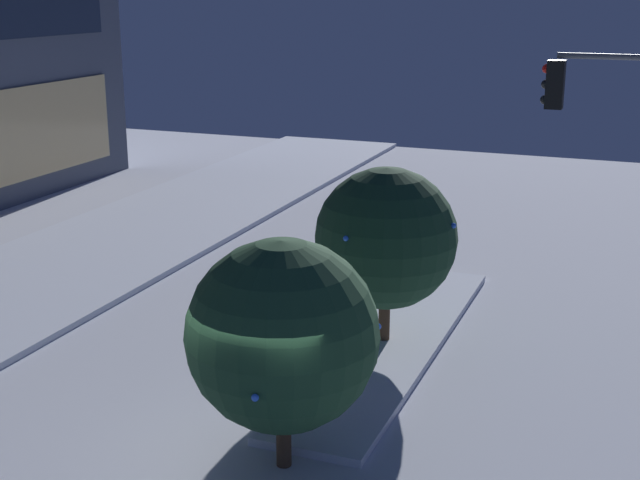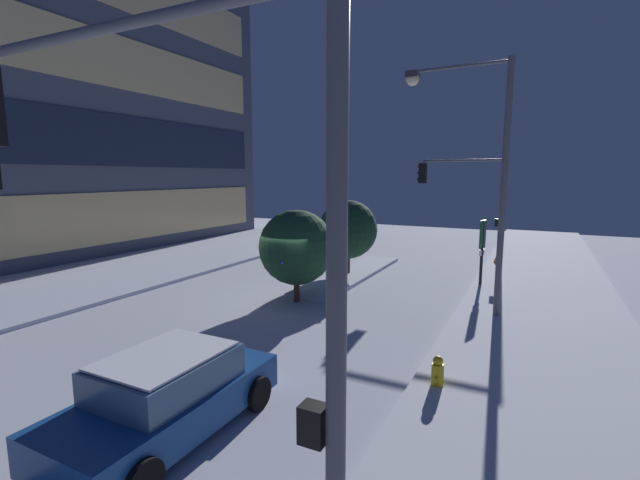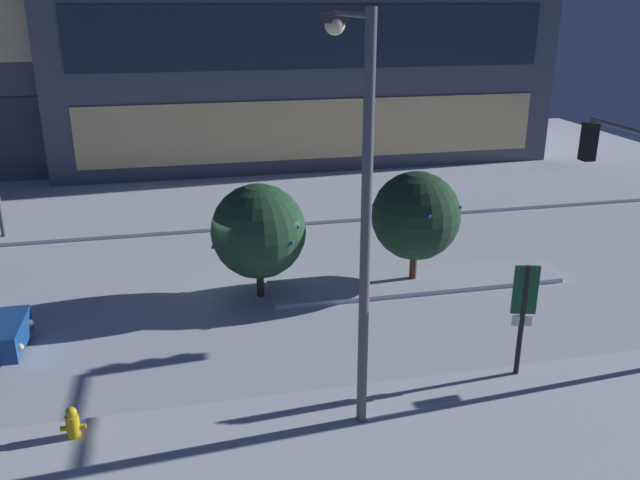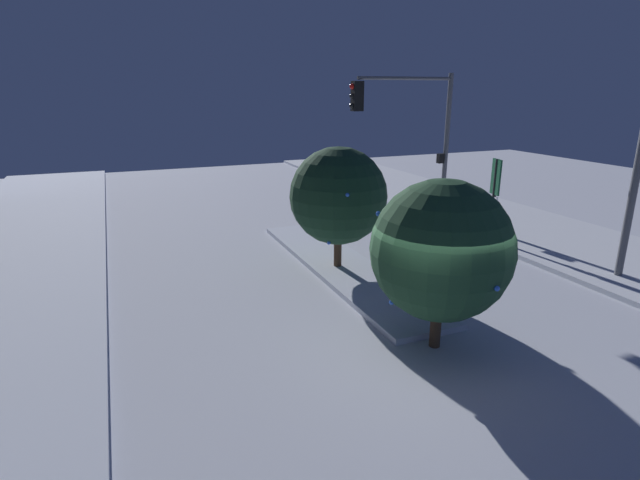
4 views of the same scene
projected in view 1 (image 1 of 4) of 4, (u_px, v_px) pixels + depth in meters
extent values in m
plane|color=silver|center=(261.00, 466.00, 12.74)|extent=(52.00, 52.00, 0.00)
cube|color=silver|center=(393.00, 342.00, 16.96)|extent=(9.00, 1.80, 0.14)
cube|color=black|center=(555.00, 85.00, 18.23)|extent=(0.32, 0.36, 1.00)
sphere|color=red|center=(547.00, 69.00, 18.21)|extent=(0.20, 0.20, 0.20)
sphere|color=black|center=(546.00, 84.00, 18.30)|extent=(0.20, 0.20, 0.20)
sphere|color=black|center=(545.00, 100.00, 18.39)|extent=(0.20, 0.20, 0.20)
cylinder|color=#473323|center=(284.00, 438.00, 12.64)|extent=(0.22, 0.22, 0.87)
sphere|color=#1E4228|center=(282.00, 335.00, 12.20)|extent=(2.73, 2.73, 2.73)
sphere|color=blue|center=(288.00, 362.00, 13.46)|extent=(0.10, 0.10, 0.10)
sphere|color=blue|center=(366.00, 296.00, 12.69)|extent=(0.10, 0.10, 0.10)
sphere|color=blue|center=(244.00, 268.00, 13.04)|extent=(0.10, 0.10, 0.10)
sphere|color=blue|center=(255.00, 398.00, 11.03)|extent=(0.10, 0.10, 0.10)
sphere|color=blue|center=(235.00, 385.00, 13.01)|extent=(0.10, 0.10, 0.10)
sphere|color=blue|center=(378.00, 327.00, 12.49)|extent=(0.10, 0.10, 0.10)
sphere|color=blue|center=(311.00, 360.00, 13.42)|extent=(0.10, 0.10, 0.10)
cylinder|color=#473323|center=(384.00, 321.00, 16.85)|extent=(0.22, 0.22, 1.02)
sphere|color=#193823|center=(386.00, 238.00, 16.40)|extent=(2.68, 2.68, 2.68)
sphere|color=blue|center=(396.00, 279.00, 17.45)|extent=(0.10, 0.10, 0.10)
sphere|color=blue|center=(436.00, 208.00, 17.04)|extent=(0.10, 0.10, 0.10)
sphere|color=blue|center=(346.00, 239.00, 15.29)|extent=(0.10, 0.10, 0.10)
sphere|color=blue|center=(390.00, 204.00, 17.55)|extent=(0.10, 0.10, 0.10)
sphere|color=blue|center=(454.00, 226.00, 15.75)|extent=(0.10, 0.10, 0.10)
sphere|color=blue|center=(350.00, 301.00, 16.41)|extent=(0.10, 0.10, 0.10)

